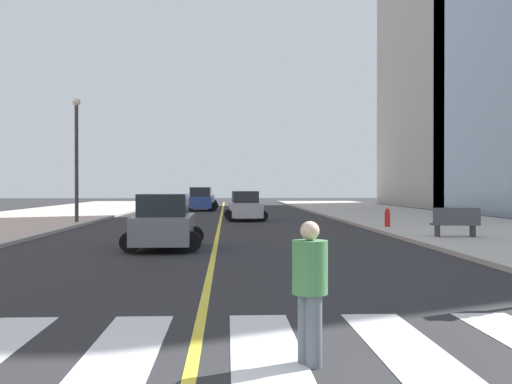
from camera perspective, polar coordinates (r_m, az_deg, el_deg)
The scene contains 11 objects.
crosswalk_paint at distance 8.22m, azimuth -5.61°, elevation -14.11°, with size 13.50×4.00×0.01m.
lane_divider_paint at distance 43.99m, azimuth -3.20°, elevation -2.22°, with size 0.16×80.00×0.01m, color yellow.
parking_garage_concrete at distance 70.95m, azimuth 20.57°, elevation 9.72°, with size 18.00×24.00×26.99m, color #B2ADA3.
car_blue_nearest at distance 54.05m, azimuth -5.06°, elevation -0.71°, with size 2.94×4.62×2.03m.
car_gray_second at distance 21.00m, azimuth -8.43°, elevation -2.84°, with size 2.59×4.13×1.84m.
car_silver_third at distance 38.23m, azimuth -0.99°, elevation -1.36°, with size 2.64×4.12×1.81m.
car_green_fourth at distance 63.80m, azimuth -4.91°, elevation -0.54°, with size 2.93×4.57×2.01m.
park_bench at distance 25.09m, azimuth 17.84°, elevation -2.71°, with size 1.84×0.71×1.12m.
pedestrian_crossing at distance 7.31m, azimuth 4.96°, elevation -8.58°, with size 0.42×0.42×1.68m.
fire_hydrant at distance 30.56m, azimuth 11.96°, elevation -2.33°, with size 0.26×0.26×0.89m.
street_lamp at distance 35.39m, azimuth -16.15°, elevation 3.90°, with size 0.44×0.44×6.79m.
Camera 1 is at (0.41, -3.94, 2.08)m, focal length 43.59 mm.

